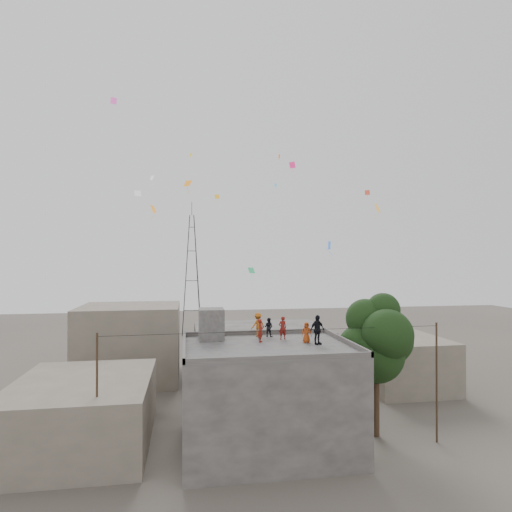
{
  "coord_description": "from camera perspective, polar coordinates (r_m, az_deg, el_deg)",
  "views": [
    {
      "loc": [
        -4.81,
        -25.34,
        11.31
      ],
      "look_at": [
        -0.5,
        1.08,
        11.52
      ],
      "focal_mm": 30.0,
      "sensor_mm": 36.0,
      "label": 1
    }
  ],
  "objects": [
    {
      "name": "ground",
      "position": [
        28.16,
        1.48,
        -24.13
      ],
      "size": [
        140.0,
        140.0,
        0.0
      ],
      "primitive_type": "plane",
      "color": "#49443C",
      "rests_on": "ground"
    },
    {
      "name": "tree",
      "position": [
        29.12,
        15.9,
        -10.74
      ],
      "size": [
        4.9,
        4.6,
        9.1
      ],
      "color": "black",
      "rests_on": "ground"
    },
    {
      "name": "person_dark_child",
      "position": [
        29.21,
        1.69,
        -9.47
      ],
      "size": [
        0.78,
        0.74,
        1.26
      ],
      "primitive_type": "imported",
      "rotation": [
        0.0,
        0.0,
        2.55
      ],
      "color": "black",
      "rests_on": "main_building"
    },
    {
      "name": "person_orange_adult",
      "position": [
        29.29,
        0.26,
        -9.12
      ],
      "size": [
        1.18,
        0.97,
        1.59
      ],
      "primitive_type": "imported",
      "rotation": [
        0.0,
        0.0,
        -2.71
      ],
      "color": "#B25B14",
      "rests_on": "main_building"
    },
    {
      "name": "main_building",
      "position": [
        27.08,
        1.48,
        -18.21
      ],
      "size": [
        10.0,
        8.0,
        6.1
      ],
      "color": "#43413F",
      "rests_on": "ground"
    },
    {
      "name": "kites",
      "position": [
        32.71,
        -2.55,
        8.52
      ],
      "size": [
        20.32,
        20.13,
        12.76
      ],
      "color": "orange",
      "rests_on": "ground"
    },
    {
      "name": "parapet",
      "position": [
        26.28,
        1.48,
        -11.55
      ],
      "size": [
        10.0,
        8.0,
        0.3
      ],
      "color": "#43413F",
      "rests_on": "main_building"
    },
    {
      "name": "person_dark_adult",
      "position": [
        26.8,
        8.16,
        -9.71
      ],
      "size": [
        1.14,
        0.81,
        1.79
      ],
      "primitive_type": "imported",
      "rotation": [
        0.0,
        0.0,
        0.4
      ],
      "color": "black",
      "rests_on": "main_building"
    },
    {
      "name": "person_orange_child",
      "position": [
        27.27,
        6.74,
        -10.09
      ],
      "size": [
        0.66,
        0.47,
        1.28
      ],
      "primitive_type": "imported",
      "rotation": [
        0.0,
        0.0,
        -0.1
      ],
      "color": "#AC3F13",
      "rests_on": "main_building"
    },
    {
      "name": "person_red_child",
      "position": [
        27.32,
        0.61,
        -9.91
      ],
      "size": [
        0.52,
        0.62,
        1.45
      ],
      "primitive_type": "imported",
      "rotation": [
        0.0,
        0.0,
        1.19
      ],
      "color": "maroon",
      "rests_on": "main_building"
    },
    {
      "name": "neighbor_north",
      "position": [
        40.88,
        0.55,
        -12.9
      ],
      "size": [
        12.0,
        9.0,
        5.0
      ],
      "primitive_type": "cube",
      "color": "#43413F",
      "rests_on": "ground"
    },
    {
      "name": "neighbor_east",
      "position": [
        41.06,
        18.79,
        -13.25
      ],
      "size": [
        7.0,
        8.0,
        4.4
      ],
      "primitive_type": "cube",
      "color": "#666051",
      "rests_on": "ground"
    },
    {
      "name": "neighbor_west",
      "position": [
        29.54,
        -22.09,
        -18.79
      ],
      "size": [
        8.0,
        10.0,
        4.0
      ],
      "primitive_type": "cube",
      "color": "#666051",
      "rests_on": "ground"
    },
    {
      "name": "utility_line",
      "position": [
        25.78,
        3.17,
        -17.33
      ],
      "size": [
        20.12,
        0.62,
        7.4
      ],
      "color": "black",
      "rests_on": "ground"
    },
    {
      "name": "neighbor_northwest",
      "position": [
        42.39,
        -16.45,
        -11.06
      ],
      "size": [
        9.0,
        8.0,
        7.0
      ],
      "primitive_type": "cube",
      "color": "#666051",
      "rests_on": "ground"
    },
    {
      "name": "stair_head_box",
      "position": [
        28.3,
        -5.98,
        -9.01
      ],
      "size": [
        1.6,
        1.8,
        2.0
      ],
      "primitive_type": "cube",
      "color": "#43413F",
      "rests_on": "main_building"
    },
    {
      "name": "person_red_adult",
      "position": [
        28.27,
        3.56,
        -9.55
      ],
      "size": [
        0.6,
        0.45,
        1.48
      ],
      "primitive_type": "imported",
      "rotation": [
        0.0,
        0.0,
        3.32
      ],
      "color": "maroon",
      "rests_on": "main_building"
    },
    {
      "name": "transmission_tower",
      "position": [
        65.38,
        -8.57,
        -2.42
      ],
      "size": [
        2.97,
        2.97,
        20.01
      ],
      "color": "black",
      "rests_on": "ground"
    }
  ]
}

